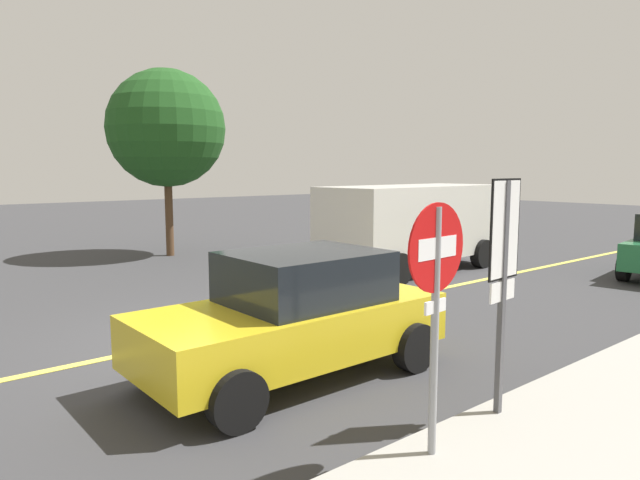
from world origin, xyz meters
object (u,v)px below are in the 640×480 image
at_px(stop_sign, 436,290).
at_px(tree_left_verge, 166,129).
at_px(speed_limit_sign, 504,256).
at_px(white_van, 412,222).
at_px(car_yellow_near_curb, 296,315).

relative_size(stop_sign, tree_left_verge, 0.42).
relative_size(speed_limit_sign, tree_left_verge, 0.45).
distance_m(stop_sign, tree_left_verge, 13.76).
relative_size(white_van, car_yellow_near_curb, 1.35).
height_order(car_yellow_near_curb, tree_left_verge, tree_left_verge).
bearing_deg(tree_left_verge, white_van, -60.12).
distance_m(speed_limit_sign, tree_left_verge, 13.37).
bearing_deg(speed_limit_sign, stop_sign, -174.46).
height_order(white_van, car_yellow_near_curb, white_van).
bearing_deg(tree_left_verge, speed_limit_sign, -100.59).
bearing_deg(stop_sign, white_van, 42.41).
xyz_separation_m(speed_limit_sign, white_van, (6.12, 6.55, -0.50)).
relative_size(stop_sign, speed_limit_sign, 0.93).
bearing_deg(tree_left_verge, stop_sign, -105.39).
distance_m(car_yellow_near_curb, tree_left_verge, 11.40).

